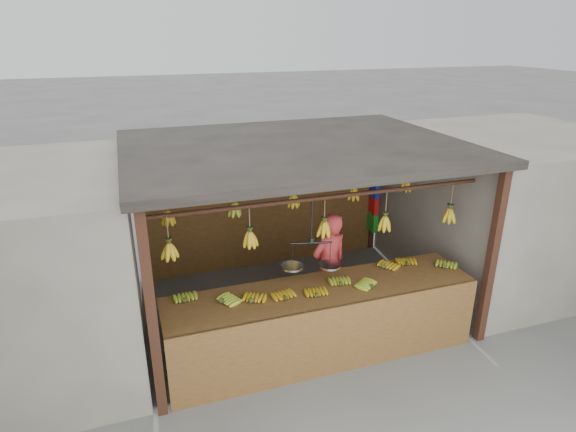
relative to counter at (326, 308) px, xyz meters
name	(u,v)px	position (x,y,z in m)	size (l,w,h in m)	color
ground	(295,306)	(0.05, 1.23, -0.72)	(80.00, 80.00, 0.00)	#5B5B57
stall	(287,169)	(0.05, 1.56, 1.25)	(4.30, 3.30, 2.40)	black
neighbor_right	(508,205)	(3.65, 1.23, 0.43)	(3.00, 3.00, 2.30)	slate
counter	(326,308)	(0.00, 0.00, 0.00)	(3.73, 0.85, 0.96)	brown
hanging_bananas	(295,202)	(0.04, 1.23, 0.90)	(3.62, 2.23, 0.39)	#B08912
balance_scale	(311,262)	(-0.11, 0.23, 0.50)	(0.69, 0.37, 0.84)	black
vendor	(329,266)	(0.42, 0.90, 0.04)	(0.55, 0.36, 1.52)	#BF3333
bag_bundles	(374,198)	(1.99, 2.58, 0.30)	(0.08, 0.26, 1.21)	yellow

